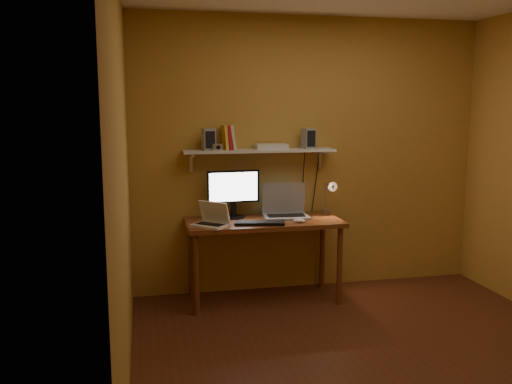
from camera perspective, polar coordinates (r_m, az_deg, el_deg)
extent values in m
cube|color=#522315|center=(4.13, 12.31, -16.69)|extent=(3.40, 3.20, 0.02)
cube|color=#B57C37|center=(5.25, 5.59, 3.89)|extent=(3.40, 0.02, 2.60)
cube|color=#B57C37|center=(3.41, -14.08, 0.89)|extent=(0.02, 3.20, 2.60)
cube|color=maroon|center=(4.89, 0.84, -3.22)|extent=(1.40, 0.60, 0.04)
cylinder|color=maroon|center=(4.66, -6.30, -8.68)|extent=(0.05, 0.05, 0.71)
cylinder|color=maroon|center=(4.94, 8.78, -7.69)|extent=(0.05, 0.05, 0.71)
cylinder|color=maroon|center=(5.11, -6.84, -7.06)|extent=(0.05, 0.05, 0.71)
cylinder|color=maroon|center=(5.37, 6.97, -6.27)|extent=(0.05, 0.05, 0.71)
cube|color=silver|center=(4.98, 0.37, 4.37)|extent=(1.40, 0.25, 0.02)
cube|color=silver|center=(5.00, -6.87, 3.15)|extent=(0.03, 0.03, 0.18)
cube|color=silver|center=(5.26, 6.74, 3.44)|extent=(0.03, 0.03, 0.18)
cylinder|color=black|center=(4.99, -2.38, -2.63)|extent=(0.22, 0.22, 0.01)
cube|color=black|center=(4.98, -2.38, -1.77)|extent=(0.05, 0.04, 0.15)
cube|color=black|center=(4.95, -2.40, 0.57)|extent=(0.49, 0.06, 0.30)
cube|color=white|center=(4.93, -2.37, 0.54)|extent=(0.45, 0.04, 0.26)
cube|color=gray|center=(5.00, 3.19, -2.60)|extent=(0.42, 0.31, 0.02)
cube|color=black|center=(5.00, 3.19, -2.48)|extent=(0.35, 0.18, 0.00)
cube|color=gray|center=(5.10, 2.90, -0.62)|extent=(0.41, 0.06, 0.29)
cube|color=#162C47|center=(5.10, 2.90, -0.62)|extent=(0.36, 0.04, 0.24)
cube|color=silver|center=(4.64, -4.87, -3.52)|extent=(0.35, 0.34, 0.02)
cube|color=black|center=(4.64, -4.87, -3.39)|extent=(0.25, 0.24, 0.00)
cube|color=silver|center=(4.68, -4.41, -2.12)|extent=(0.26, 0.25, 0.19)
cube|color=black|center=(4.68, -4.41, -2.12)|extent=(0.23, 0.21, 0.16)
cube|color=black|center=(4.71, 0.38, -3.29)|extent=(0.45, 0.24, 0.02)
ellipsoid|color=silver|center=(4.79, 4.57, -3.02)|extent=(0.11, 0.09, 0.04)
cube|color=silver|center=(5.29, 7.26, -2.23)|extent=(0.05, 0.06, 0.08)
cylinder|color=silver|center=(5.26, 7.29, -0.63)|extent=(0.02, 0.02, 0.28)
cylinder|color=silver|center=(5.17, 7.61, 0.76)|extent=(0.01, 0.16, 0.01)
cone|color=silver|center=(5.09, 7.91, 0.63)|extent=(0.09, 0.09, 0.09)
sphere|color=#FFE0A5|center=(5.07, 7.99, 0.59)|extent=(0.04, 0.04, 0.04)
cube|color=gray|center=(4.89, -4.99, 5.54)|extent=(0.12, 0.12, 0.19)
cube|color=gray|center=(5.10, 5.55, 5.65)|extent=(0.12, 0.12, 0.19)
cube|color=gold|center=(4.92, -3.32, 5.75)|extent=(0.06, 0.15, 0.22)
cube|color=#AF1126|center=(4.93, -2.96, 5.76)|extent=(0.07, 0.16, 0.22)
cube|color=beige|center=(4.93, -2.60, 5.77)|extent=(0.07, 0.16, 0.22)
cube|color=silver|center=(4.85, -4.09, 4.73)|extent=(0.10, 0.06, 0.06)
cylinder|color=black|center=(4.83, -4.06, 4.71)|extent=(0.04, 0.03, 0.04)
cube|color=silver|center=(5.00, 1.60, 4.81)|extent=(0.29, 0.20, 0.05)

